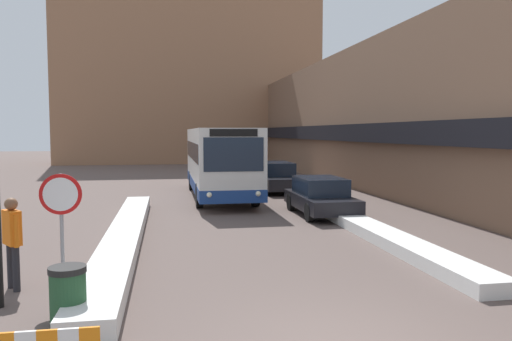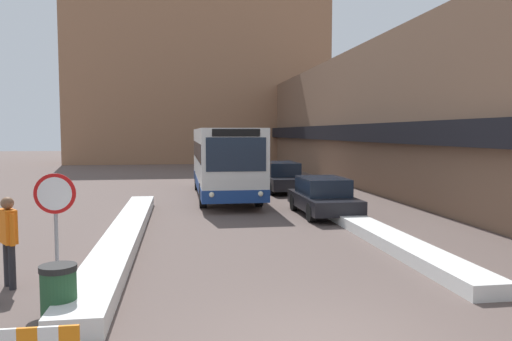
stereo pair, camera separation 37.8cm
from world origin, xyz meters
The scene contains 11 objects.
building_row_right centered at (9.97, 24.00, 3.86)m, with size 5.50×60.00×7.74m.
building_backdrop_far centered at (0.00, 46.01, 9.80)m, with size 26.00×8.00×19.60m.
snow_bank_left centered at (-3.60, 7.73, 0.19)m, with size 0.90×14.03×0.38m.
snow_bank_right centered at (3.60, 7.47, 0.16)m, with size 0.90×12.03×0.32m.
city_bus centered at (0.02, 16.91, 1.75)m, with size 2.58×10.57×3.24m.
parked_car_front centered at (3.20, 11.16, 0.71)m, with size 1.83×4.21×1.40m.
parked_car_back centered at (3.20, 18.87, 0.76)m, with size 1.80×4.86×1.52m.
stop_sign centered at (-4.35, 3.12, 1.68)m, with size 0.76×0.08×2.31m.
street_lamp centered at (-5.06, 2.68, 4.03)m, with size 1.46×0.36×6.53m.
pedestrian centered at (-5.38, 3.70, 1.09)m, with size 0.46×0.53×1.81m.
trash_bin centered at (-3.98, 1.63, 0.48)m, with size 0.59×0.59×0.95m.
Camera 1 is at (-2.39, -6.53, 3.07)m, focal length 35.00 mm.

